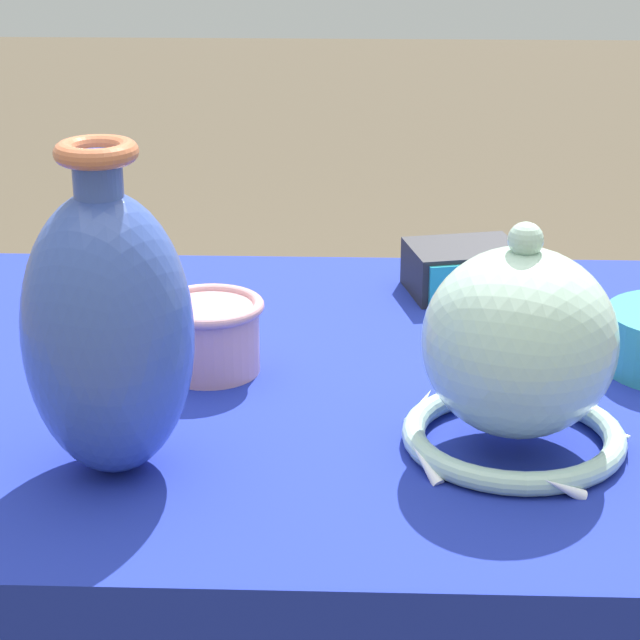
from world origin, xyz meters
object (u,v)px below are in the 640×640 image
Objects in this scene: vase_tall_bulbous at (108,330)px; mosaic_tile_box at (464,270)px; cup_wide_rose at (210,333)px; vase_dome_bell at (518,356)px; jar_round_ivory at (101,257)px.

vase_tall_bulbous reaches higher than mosaic_tile_box.
vase_tall_bulbous is 0.25m from cup_wide_rose.
vase_dome_bell is at bearing -28.70° from cup_wide_rose.
mosaic_tile_box is 1.31× the size of cup_wide_rose.
cup_wide_rose is (0.16, -0.24, -0.00)m from jar_round_ivory.
mosaic_tile_box is 1.42× the size of jar_round_ivory.
vase_tall_bulbous is 0.48m from jar_round_ivory.
vase_dome_bell is at bearing -40.88° from jar_round_ivory.
jar_round_ivory is at bearing 139.12° from vase_dome_bell.
vase_tall_bulbous reaches higher than jar_round_ivory.
mosaic_tile_box is 0.45m from jar_round_ivory.
vase_tall_bulbous reaches higher than cup_wide_rose.
vase_dome_bell reaches higher than cup_wide_rose.
vase_dome_bell is 1.91× the size of cup_wide_rose.
vase_dome_bell is 2.06× the size of jar_round_ivory.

